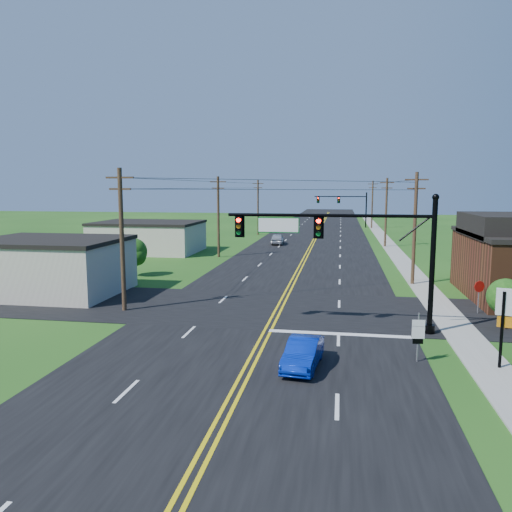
% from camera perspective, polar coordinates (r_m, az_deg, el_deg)
% --- Properties ---
extents(ground, '(260.00, 260.00, 0.00)m').
position_cam_1_polar(ground, '(21.08, -1.97, -13.89)').
color(ground, '#1A4513').
rests_on(ground, ground).
extents(road_main, '(16.00, 220.00, 0.04)m').
position_cam_1_polar(road_main, '(69.72, 6.32, 1.41)').
color(road_main, black).
rests_on(road_main, ground).
extents(road_cross, '(70.00, 10.00, 0.04)m').
position_cam_1_polar(road_cross, '(32.38, 2.33, -6.06)').
color(road_cross, black).
rests_on(road_cross, ground).
extents(sidewalk, '(2.00, 160.00, 0.08)m').
position_cam_1_polar(sidewalk, '(60.04, 15.81, 0.14)').
color(sidewalk, gray).
rests_on(sidewalk, ground).
extents(signal_mast_main, '(11.30, 0.60, 7.48)m').
position_cam_1_polar(signal_mast_main, '(27.35, 10.36, 1.31)').
color(signal_mast_main, black).
rests_on(signal_mast_main, ground).
extents(signal_mast_far, '(10.98, 0.60, 7.48)m').
position_cam_1_polar(signal_mast_far, '(99.23, 9.97, 5.87)').
color(signal_mast_far, black).
rests_on(signal_mast_far, ground).
extents(cream_bldg_near, '(10.20, 8.20, 4.10)m').
position_cam_1_polar(cream_bldg_near, '(39.67, -22.40, -1.07)').
color(cream_bldg_near, beige).
rests_on(cream_bldg_near, ground).
extents(cream_bldg_far, '(12.20, 9.20, 3.70)m').
position_cam_1_polar(cream_bldg_far, '(61.90, -12.19, 2.18)').
color(cream_bldg_far, beige).
rests_on(cream_bldg_far, ground).
extents(utility_pole_left_a, '(1.80, 0.28, 9.00)m').
position_cam_1_polar(utility_pole_left_a, '(32.28, -15.08, 2.10)').
color(utility_pole_left_a, '#362418').
rests_on(utility_pole_left_a, ground).
extents(utility_pole_left_b, '(1.80, 0.28, 9.00)m').
position_cam_1_polar(utility_pole_left_b, '(55.91, -4.32, 4.68)').
color(utility_pole_left_b, '#362418').
rests_on(utility_pole_left_b, ground).
extents(utility_pole_left_c, '(1.80, 0.28, 9.00)m').
position_cam_1_polar(utility_pole_left_c, '(82.34, 0.23, 5.73)').
color(utility_pole_left_c, '#362418').
rests_on(utility_pole_left_c, ground).
extents(utility_pole_right_a, '(1.80, 0.28, 9.00)m').
position_cam_1_polar(utility_pole_right_a, '(41.70, 17.68, 3.25)').
color(utility_pole_right_a, '#362418').
rests_on(utility_pole_right_a, ground).
extents(utility_pole_right_b, '(1.80, 0.28, 9.00)m').
position_cam_1_polar(utility_pole_right_b, '(67.49, 14.65, 5.00)').
color(utility_pole_right_b, '#362418').
rests_on(utility_pole_right_b, ground).
extents(utility_pole_right_c, '(1.80, 0.28, 9.00)m').
position_cam_1_polar(utility_pole_right_c, '(97.39, 13.14, 5.85)').
color(utility_pole_right_c, '#362418').
rests_on(utility_pole_right_c, ground).
extents(tree_right_back, '(3.00, 3.00, 4.10)m').
position_cam_1_polar(tree_right_back, '(47.04, 24.40, 0.80)').
color(tree_right_back, '#362418').
rests_on(tree_right_back, ground).
extents(shrub_corner, '(2.00, 2.00, 2.86)m').
position_cam_1_polar(shrub_corner, '(30.65, 26.64, -4.20)').
color(shrub_corner, '#362418').
rests_on(shrub_corner, ground).
extents(tree_left, '(2.40, 2.40, 3.37)m').
position_cam_1_polar(tree_left, '(45.28, -13.82, 0.48)').
color(tree_left, '#362418').
rests_on(tree_left, ground).
extents(blue_car, '(1.72, 3.90, 1.25)m').
position_cam_1_polar(blue_car, '(22.19, 5.39, -11.08)').
color(blue_car, '#0827B0').
rests_on(blue_car, ground).
extents(distant_car, '(1.96, 4.39, 1.47)m').
position_cam_1_polar(distant_car, '(68.53, 2.47, 1.94)').
color(distant_car, silver).
rests_on(distant_car, ground).
extents(route_sign, '(0.57, 0.12, 2.28)m').
position_cam_1_polar(route_sign, '(23.64, 18.04, -8.46)').
color(route_sign, slate).
rests_on(route_sign, ground).
extents(stop_sign, '(0.70, 0.34, 2.11)m').
position_cam_1_polar(stop_sign, '(33.80, 24.14, -3.56)').
color(stop_sign, slate).
rests_on(stop_sign, ground).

